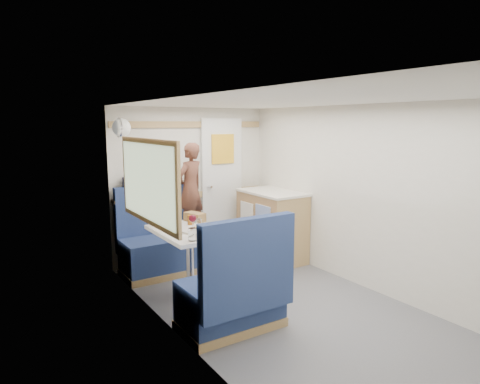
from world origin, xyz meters
TOP-DOWN VIEW (x-y plane):
  - floor at (0.00, 0.00)m, footprint 4.50×4.50m
  - ceiling at (0.00, 0.00)m, footprint 4.50×4.50m
  - wall_back at (0.00, 2.25)m, footprint 2.20×0.02m
  - wall_left at (-1.10, 0.00)m, footprint 0.02×4.50m
  - wall_right at (1.10, 0.00)m, footprint 0.02×4.50m
  - oak_trim_low at (0.00, 2.23)m, footprint 2.15×0.02m
  - oak_trim_high at (0.00, 2.23)m, footprint 2.15×0.02m
  - side_window at (-1.08, 1.00)m, footprint 0.04×1.30m
  - rear_door at (0.45, 2.22)m, footprint 0.62×0.12m
  - dinette_table at (-0.65, 1.00)m, footprint 0.62×0.92m
  - bench_far at (-0.65, 1.86)m, footprint 0.90×0.59m
  - bench_near at (-0.65, 0.14)m, footprint 0.90×0.59m
  - ledge at (-0.65, 2.12)m, footprint 0.90×0.14m
  - dome_light at (-1.04, 1.85)m, footprint 0.20×0.20m
  - galley_counter at (0.82, 1.55)m, footprint 0.57×0.92m
  - person at (-0.23, 1.82)m, footprint 0.48×0.40m
  - duffel_bag at (-0.69, 2.12)m, footprint 0.56×0.34m
  - tray at (-0.59, 0.79)m, footprint 0.36×0.41m
  - orange_fruit at (-0.50, 0.81)m, footprint 0.07×0.07m
  - cheese_block at (-0.58, 0.91)m, footprint 0.10×0.06m
  - wine_glass at (-0.64, 0.95)m, footprint 0.08×0.08m
  - tumbler_left at (-0.80, 0.62)m, footprint 0.07×0.07m
  - tumbler_mid at (-0.85, 1.38)m, footprint 0.08×0.08m
  - tumbler_right at (-0.57, 0.97)m, footprint 0.07×0.07m
  - beer_glass at (-0.53, 1.21)m, footprint 0.07×0.07m
  - pepper_grinder at (-0.69, 1.17)m, footprint 0.04×0.04m
  - bread_loaf at (-0.43, 1.32)m, footprint 0.19×0.26m

SIDE VIEW (x-z plane):
  - floor at x=0.00m, z-range 0.00..0.00m
  - bench_far at x=-0.65m, z-range -0.22..0.83m
  - bench_near at x=-0.65m, z-range -0.22..0.83m
  - galley_counter at x=0.82m, z-range 0.01..0.93m
  - dinette_table at x=-0.65m, z-range 0.21..0.93m
  - tray at x=-0.59m, z-range 0.72..0.74m
  - cheese_block at x=-0.58m, z-range 0.74..0.77m
  - bread_loaf at x=-0.43m, z-range 0.72..0.82m
  - pepper_grinder at x=-0.69m, z-range 0.72..0.82m
  - beer_glass at x=-0.53m, z-range 0.72..0.82m
  - orange_fruit at x=-0.50m, z-range 0.74..0.80m
  - tumbler_right at x=-0.57m, z-range 0.72..0.83m
  - tumbler_left at x=-0.80m, z-range 0.72..0.84m
  - tumbler_mid at x=-0.85m, z-range 0.72..0.84m
  - wine_glass at x=-0.64m, z-range 0.76..0.93m
  - oak_trim_low at x=0.00m, z-range 0.81..0.89m
  - ledge at x=-0.65m, z-range 0.86..0.90m
  - rear_door at x=0.45m, z-range 0.04..1.90m
  - wall_back at x=0.00m, z-range 0.00..2.00m
  - wall_left at x=-1.10m, z-range 0.00..2.00m
  - wall_right at x=1.10m, z-range 0.00..2.00m
  - person at x=-0.23m, z-range 0.45..1.57m
  - duffel_bag at x=-0.69m, z-range 0.90..1.15m
  - side_window at x=-1.08m, z-range 0.89..1.61m
  - dome_light at x=-1.04m, z-range 1.65..1.85m
  - oak_trim_high at x=0.00m, z-range 1.74..1.82m
  - ceiling at x=0.00m, z-range 2.00..2.00m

